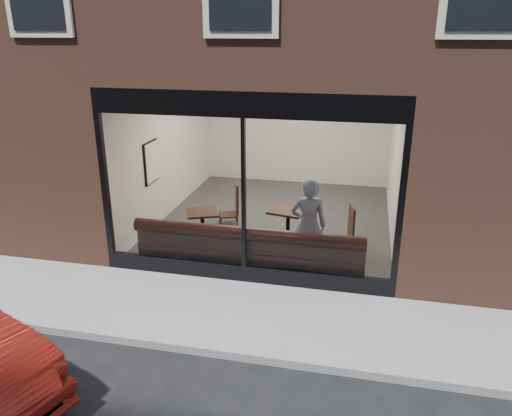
% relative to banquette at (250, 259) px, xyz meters
% --- Properties ---
extents(ground, '(120.00, 120.00, 0.00)m').
position_rel_banquette_xyz_m(ground, '(0.00, -2.45, -0.23)').
color(ground, black).
rests_on(ground, ground).
extents(sidewalk_near, '(40.00, 2.00, 0.01)m').
position_rel_banquette_xyz_m(sidewalk_near, '(0.00, -1.45, -0.22)').
color(sidewalk_near, gray).
rests_on(sidewalk_near, ground).
extents(kerb_near, '(40.00, 0.10, 0.12)m').
position_rel_banquette_xyz_m(kerb_near, '(0.00, -2.50, -0.17)').
color(kerb_near, gray).
rests_on(kerb_near, ground).
extents(host_building_pier_left, '(2.50, 12.00, 3.20)m').
position_rel_banquette_xyz_m(host_building_pier_left, '(-3.75, 5.55, 1.38)').
color(host_building_pier_left, brown).
rests_on(host_building_pier_left, ground).
extents(host_building_pier_right, '(2.50, 12.00, 3.20)m').
position_rel_banquette_xyz_m(host_building_pier_right, '(3.75, 5.55, 1.38)').
color(host_building_pier_right, brown).
rests_on(host_building_pier_right, ground).
extents(host_building_backfill, '(5.00, 6.00, 3.20)m').
position_rel_banquette_xyz_m(host_building_backfill, '(0.00, 8.55, 1.38)').
color(host_building_backfill, brown).
rests_on(host_building_backfill, ground).
extents(cafe_floor, '(6.00, 6.00, 0.00)m').
position_rel_banquette_xyz_m(cafe_floor, '(0.00, 2.55, -0.21)').
color(cafe_floor, '#2D2D30').
rests_on(cafe_floor, ground).
extents(cafe_ceiling, '(6.00, 6.00, 0.00)m').
position_rel_banquette_xyz_m(cafe_ceiling, '(0.00, 2.55, 2.97)').
color(cafe_ceiling, white).
rests_on(cafe_ceiling, host_building_upper).
extents(cafe_wall_back, '(5.00, 0.00, 5.00)m').
position_rel_banquette_xyz_m(cafe_wall_back, '(0.00, 5.54, 1.37)').
color(cafe_wall_back, silver).
rests_on(cafe_wall_back, ground).
extents(cafe_wall_left, '(0.00, 6.00, 6.00)m').
position_rel_banquette_xyz_m(cafe_wall_left, '(-2.49, 2.55, 1.37)').
color(cafe_wall_left, silver).
rests_on(cafe_wall_left, ground).
extents(cafe_wall_right, '(0.00, 6.00, 6.00)m').
position_rel_banquette_xyz_m(cafe_wall_right, '(2.49, 2.55, 1.37)').
color(cafe_wall_right, silver).
rests_on(cafe_wall_right, ground).
extents(storefront_kick, '(5.00, 0.10, 0.30)m').
position_rel_banquette_xyz_m(storefront_kick, '(0.00, -0.40, -0.08)').
color(storefront_kick, black).
rests_on(storefront_kick, ground).
extents(storefront_header, '(5.00, 0.10, 0.40)m').
position_rel_banquette_xyz_m(storefront_header, '(0.00, -0.40, 2.77)').
color(storefront_header, black).
rests_on(storefront_header, host_building_upper).
extents(storefront_mullion, '(0.06, 0.10, 2.50)m').
position_rel_banquette_xyz_m(storefront_mullion, '(0.00, -0.40, 1.32)').
color(storefront_mullion, black).
rests_on(storefront_mullion, storefront_kick).
extents(storefront_glass, '(4.80, 0.00, 4.80)m').
position_rel_banquette_xyz_m(storefront_glass, '(0.00, -0.43, 1.33)').
color(storefront_glass, white).
rests_on(storefront_glass, storefront_kick).
extents(banquette, '(4.00, 0.55, 0.45)m').
position_rel_banquette_xyz_m(banquette, '(0.00, 0.00, 0.00)').
color(banquette, '#351513').
rests_on(banquette, cafe_floor).
extents(person, '(0.67, 0.49, 1.72)m').
position_rel_banquette_xyz_m(person, '(0.99, 0.23, 0.63)').
color(person, '#97A2C9').
rests_on(person, cafe_floor).
extents(cafe_table_left, '(0.78, 0.78, 0.04)m').
position_rel_banquette_xyz_m(cafe_table_left, '(-1.13, 0.77, 0.52)').
color(cafe_table_left, '#321C13').
rests_on(cafe_table_left, cafe_floor).
extents(cafe_table_right, '(0.80, 0.80, 0.04)m').
position_rel_banquette_xyz_m(cafe_table_right, '(0.48, 1.25, 0.52)').
color(cafe_table_right, '#321C13').
rests_on(cafe_table_right, cafe_floor).
extents(cafe_chair_left, '(0.49, 0.49, 0.04)m').
position_rel_banquette_xyz_m(cafe_chair_left, '(-0.96, 2.03, 0.01)').
color(cafe_chair_left, '#321C13').
rests_on(cafe_chair_left, cafe_floor).
extents(cafe_chair_right, '(0.53, 0.53, 0.04)m').
position_rel_banquette_xyz_m(cafe_chair_right, '(1.52, 1.10, 0.01)').
color(cafe_chair_right, '#321C13').
rests_on(cafe_chair_right, cafe_floor).
extents(wall_poster, '(0.02, 0.62, 0.82)m').
position_rel_banquette_xyz_m(wall_poster, '(-2.45, 1.56, 1.24)').
color(wall_poster, white).
rests_on(wall_poster, cafe_wall_left).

